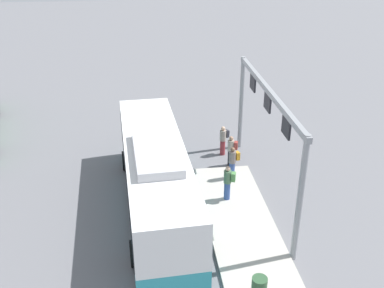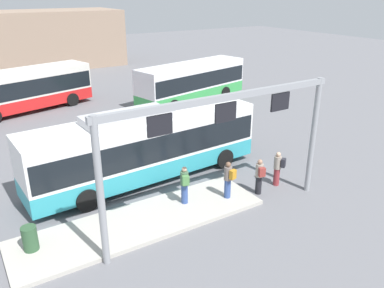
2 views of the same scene
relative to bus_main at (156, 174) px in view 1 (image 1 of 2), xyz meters
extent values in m
plane|color=slate|center=(0.01, 0.00, -1.81)|extent=(120.00, 120.00, 0.00)
cube|color=#B2ADA3|center=(-1.87, -3.46, -1.73)|extent=(10.00, 2.80, 0.16)
cube|color=teal|center=(0.01, 0.00, -1.04)|extent=(11.43, 3.12, 0.85)
cube|color=white|center=(0.01, 0.00, 0.34)|extent=(11.43, 3.12, 1.90)
cube|color=black|center=(0.01, 0.00, 0.14)|extent=(11.21, 3.15, 1.20)
cube|color=black|center=(5.67, 0.32, 0.24)|extent=(0.16, 2.12, 1.50)
cube|color=#B7B7BC|center=(-0.84, -0.05, 1.47)|extent=(4.05, 1.97, 0.36)
cube|color=orange|center=(5.61, 0.31, 1.09)|extent=(0.22, 1.75, 0.28)
cylinder|color=black|center=(3.79, 1.41, -1.31)|extent=(1.02, 0.36, 1.00)
cylinder|color=black|center=(3.92, -0.98, -1.31)|extent=(1.02, 0.36, 1.00)
cylinder|color=black|center=(-3.51, 1.01, -1.31)|extent=(1.02, 0.36, 1.00)
cylinder|color=black|center=(-3.38, -1.39, -1.31)|extent=(1.02, 0.36, 1.00)
cylinder|color=maroon|center=(4.84, -3.84, -1.39)|extent=(0.39, 0.39, 0.85)
cylinder|color=gray|center=(4.84, -3.84, -0.66)|extent=(0.47, 0.47, 0.60)
sphere|color=tan|center=(4.84, -3.84, -0.25)|extent=(0.22, 0.22, 0.22)
cube|color=#26262D|center=(4.98, -4.06, -0.63)|extent=(0.33, 0.30, 0.40)
cylinder|color=black|center=(3.58, -4.03, -1.39)|extent=(0.35, 0.35, 0.85)
cylinder|color=gray|center=(3.58, -4.03, -0.66)|extent=(0.43, 0.43, 0.60)
sphere|color=#9E755B|center=(3.58, -4.03, -0.25)|extent=(0.22, 0.22, 0.22)
cube|color=maroon|center=(3.50, -4.27, -0.63)|extent=(0.32, 0.26, 0.40)
cylinder|color=#334C8C|center=(2.02, -3.78, -1.23)|extent=(0.34, 0.34, 0.85)
cylinder|color=slate|center=(2.02, -3.78, -0.50)|extent=(0.42, 0.42, 0.60)
sphere|color=brown|center=(2.02, -3.78, -0.09)|extent=(0.22, 0.22, 0.22)
cube|color=#BF7F1E|center=(2.09, -4.03, -0.47)|extent=(0.32, 0.25, 0.40)
cylinder|color=#334C8C|center=(0.22, -3.20, -1.23)|extent=(0.36, 0.36, 0.85)
cylinder|color=#476B4C|center=(0.22, -3.20, -0.50)|extent=(0.43, 0.43, 0.60)
sphere|color=tan|center=(0.22, -3.20, -0.09)|extent=(0.22, 0.22, 0.22)
cube|color=#4C8447|center=(0.13, -3.44, -0.47)|extent=(0.32, 0.26, 0.40)
cylinder|color=gray|center=(-3.91, -4.97, 0.79)|extent=(0.24, 0.24, 5.20)
cylinder|color=gray|center=(5.68, -4.97, 0.79)|extent=(0.24, 0.24, 5.20)
cube|color=gray|center=(0.89, -4.97, 3.24)|extent=(9.99, 0.20, 0.24)
cube|color=black|center=(-1.75, -4.97, 2.69)|extent=(0.90, 0.08, 0.70)
cube|color=black|center=(0.89, -4.97, 2.69)|extent=(0.90, 0.08, 0.70)
cube|color=black|center=(3.53, -4.97, 2.69)|extent=(0.90, 0.08, 0.70)
camera|label=1|loc=(-16.88, 0.46, 9.73)|focal=42.39mm
camera|label=2|loc=(-7.19, -15.59, 6.79)|focal=36.54mm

